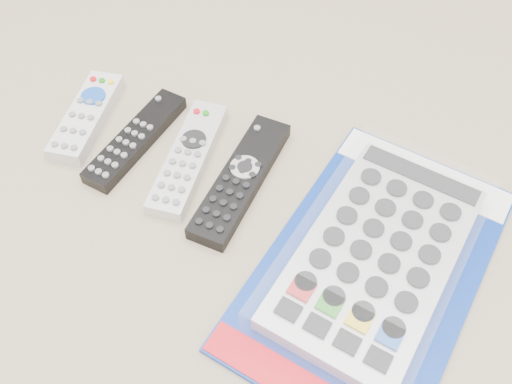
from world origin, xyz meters
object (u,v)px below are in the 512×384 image
(remote_slim_black, at_px, (135,139))
(remote_silver_dvd, at_px, (188,158))
(jumbo_remote_packaged, at_px, (377,255))
(remote_large_black, at_px, (241,179))
(remote_small_grey, at_px, (87,116))

(remote_slim_black, height_order, remote_silver_dvd, same)
(jumbo_remote_packaged, bearing_deg, remote_large_black, 174.13)
(remote_silver_dvd, relative_size, remote_large_black, 0.93)
(remote_slim_black, xyz_separation_m, jumbo_remote_packaged, (0.35, -0.07, 0.01))
(remote_slim_black, relative_size, remote_large_black, 0.89)
(remote_small_grey, xyz_separation_m, remote_large_black, (0.24, -0.02, -0.00))
(remote_slim_black, distance_m, remote_large_black, 0.16)
(remote_large_black, relative_size, jumbo_remote_packaged, 0.52)
(remote_small_grey, xyz_separation_m, jumbo_remote_packaged, (0.43, -0.08, 0.01))
(remote_small_grey, relative_size, remote_slim_black, 0.90)
(remote_small_grey, bearing_deg, jumbo_remote_packaged, -18.93)
(remote_silver_dvd, xyz_separation_m, remote_large_black, (0.08, -0.01, 0.00))
(remote_silver_dvd, distance_m, jumbo_remote_packaged, 0.27)
(remote_large_black, height_order, jumbo_remote_packaged, jumbo_remote_packaged)
(remote_silver_dvd, bearing_deg, remote_large_black, -12.09)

